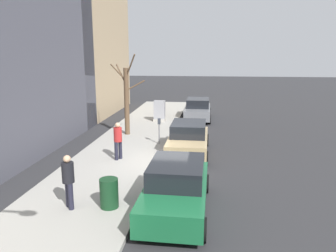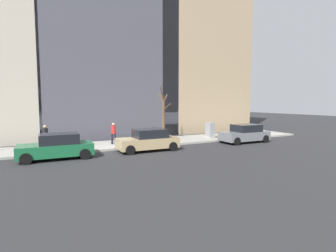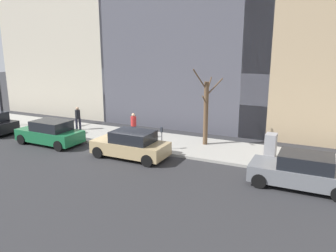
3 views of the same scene
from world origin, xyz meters
name	(u,v)px [view 3 (image 3 of 3)]	position (x,y,z in m)	size (l,w,h in m)	color
ground_plane	(120,148)	(0.00, 0.00, 0.00)	(120.00, 120.00, 0.00)	#2B2B2D
sidewalk	(137,139)	(2.00, 0.00, 0.07)	(4.00, 36.00, 0.15)	#9E9B93
parked_car_grey	(301,171)	(-1.30, -10.19, 0.74)	(1.93, 4.21, 1.52)	slate
parked_car_tan	(131,145)	(-1.12, -1.48, 0.74)	(1.94, 4.21, 1.52)	tan
parked_car_green	(50,133)	(-1.11, 4.43, 0.74)	(1.99, 4.23, 1.52)	#196038
parking_meter	(162,136)	(0.45, -2.57, 0.98)	(0.14, 0.10, 1.35)	slate
utility_box	(270,147)	(1.30, -8.50, 0.85)	(0.83, 0.61, 1.43)	#A8A399
bare_tree	(206,111)	(2.60, -4.46, 2.22)	(1.94, 1.41, 4.59)	brown
trash_bin	(69,127)	(0.90, 4.75, 0.60)	(0.56, 0.56, 0.90)	#14381E
pedestrian_near_meter	(134,124)	(1.87, 0.18, 1.09)	(0.36, 0.36, 1.66)	#1E1E2D
pedestrian_midblock	(78,117)	(2.07, 4.94, 1.09)	(0.36, 0.36, 1.66)	#1E1E2D
office_block_center	(208,1)	(11.91, -1.17, 9.68)	(12.82, 12.82, 19.37)	#4C4C56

